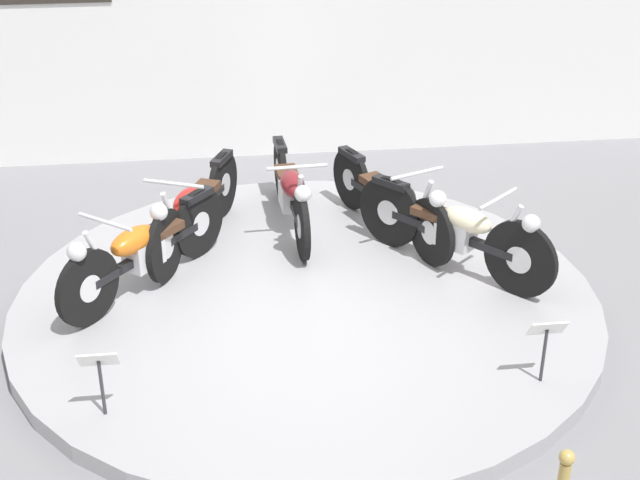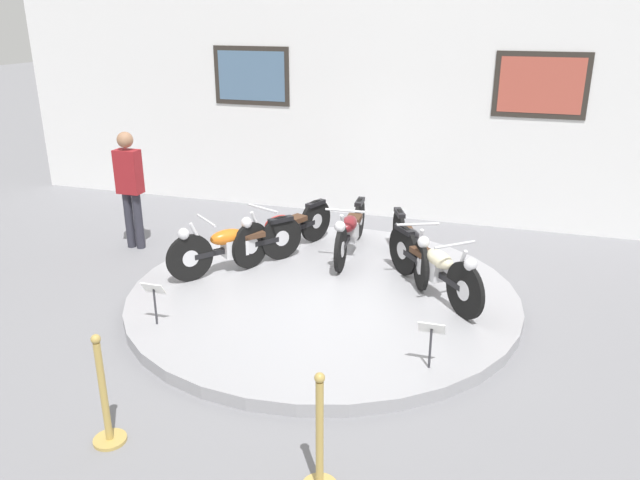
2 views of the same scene
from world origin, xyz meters
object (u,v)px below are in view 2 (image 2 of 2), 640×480
Objects in this scene: motorcycle_maroon at (350,229)px; info_placard_front_centre at (431,334)px; motorcycle_orange at (234,243)px; stanchion_post_right_of_entry at (320,451)px; stanchion_post_left_of_entry at (105,407)px; motorcycle_black at (410,243)px; info_placard_front_left at (154,294)px; motorcycle_cream at (434,265)px; visitor_standing at (130,183)px; motorcycle_red at (283,229)px.

motorcycle_maroon is 3.09m from info_placard_front_centre.
stanchion_post_right_of_entry reaches higher than motorcycle_orange.
stanchion_post_left_of_entry reaches higher than info_placard_front_centre.
motorcycle_orange is at bearing -161.85° from motorcycle_black.
info_placard_front_left is at bearing 108.50° from stanchion_post_left_of_entry.
stanchion_post_left_of_entry is at bearing -144.60° from info_placard_front_centre.
motorcycle_cream is 4.68m from visitor_standing.
motorcycle_red is 0.94× the size of motorcycle_maroon.
motorcycle_orange is 0.80× the size of motorcycle_maroon.
motorcycle_maroon is at bearing 142.13° from motorcycle_cream.
info_placard_front_left is (-2.42, -2.40, -0.01)m from motorcycle_black.
motorcycle_maroon is 3.35m from visitor_standing.
visitor_standing is 1.74× the size of stanchion_post_left_of_entry.
motorcycle_red is 3.62× the size of info_placard_front_left.
motorcycle_maroon is at bearing 37.82° from motorcycle_orange.
stanchion_post_right_of_entry reaches higher than motorcycle_maroon.
info_placard_front_centre is (2.42, -2.40, -0.02)m from motorcycle_red.
motorcycle_cream is 3.05× the size of info_placard_front_centre.
motorcycle_red is 4.15m from stanchion_post_left_of_entry.
visitor_standing is (-4.61, 0.66, 0.48)m from motorcycle_cream.
stanchion_post_left_of_entry reaches higher than motorcycle_maroon.
visitor_standing is at bearing 120.07° from stanchion_post_left_of_entry.
stanchion_post_right_of_entry is at bearing 0.00° from stanchion_post_left_of_entry.
info_placard_front_centre is (3.03, 0.00, 0.00)m from info_placard_front_left.
stanchion_post_right_of_entry is at bearing -56.57° from motorcycle_orange.
motorcycle_maroon is 3.83× the size of info_placard_front_centre.
motorcycle_maroon is (1.32, 1.03, -0.01)m from motorcycle_orange.
motorcycle_cream is (1.32, -1.02, 0.02)m from motorcycle_maroon.
motorcycle_orange is 1.00× the size of motorcycle_cream.
info_placard_front_centre is at bearing -75.73° from motorcycle_black.
motorcycle_cream is at bearing 0.05° from motorcycle_orange.
motorcycle_red is at bearing 75.73° from info_placard_front_left.
motorcycle_cream is at bearing -18.14° from motorcycle_red.
motorcycle_black is 3.59× the size of info_placard_front_centre.
motorcycle_orange is 2.14m from visitor_standing.
motorcycle_cream is 4.09m from stanchion_post_left_of_entry.
info_placard_front_left is at bearing -119.37° from motorcycle_maroon.
stanchion_post_left_of_entry is at bearing 180.00° from stanchion_post_right_of_entry.
motorcycle_maroon is 1.26× the size of motorcycle_cream.
info_placard_front_left is 0.29× the size of visitor_standing.
motorcycle_maroon is 1.07× the size of motorcycle_black.
visitor_standing reaches higher than stanchion_post_right_of_entry.
motorcycle_black is (2.22, 0.73, -0.01)m from motorcycle_orange.
info_placard_front_centre is at bearing -30.52° from motorcycle_orange.
visitor_standing is (-3.29, -0.36, 0.50)m from motorcycle_maroon.
visitor_standing reaches higher than stanchion_post_left_of_entry.
stanchion_post_right_of_entry is at bearing -96.45° from motorcycle_cream.
motorcycle_black is 4.14m from stanchion_post_right_of_entry.
motorcycle_red is 1.19× the size of motorcycle_cream.
motorcycle_orange is 1.53× the size of stanchion_post_left_of_entry.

